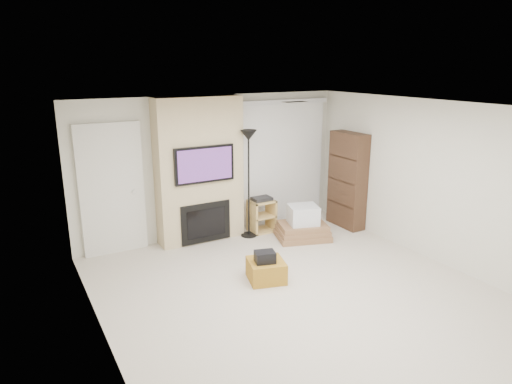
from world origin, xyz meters
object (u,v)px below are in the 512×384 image
floor_lamp (249,154)px  av_stand (262,214)px  ottoman (266,270)px  bookshelf (347,180)px  box_stack (303,226)px

floor_lamp → av_stand: bearing=15.9°
ottoman → av_stand: bearing=61.7°
floor_lamp → bookshelf: bearing=-12.7°
ottoman → bookshelf: bookshelf is taller
box_stack → bookshelf: bookshelf is taller
av_stand → box_stack: bearing=-55.4°
ottoman → box_stack: (1.40, 1.09, 0.08)m
av_stand → bookshelf: size_ratio=0.37×
av_stand → box_stack: (0.46, -0.67, -0.11)m
ottoman → bookshelf: 2.90m
av_stand → ottoman: bearing=-118.3°
box_stack → ottoman: bearing=-142.2°
ottoman → bookshelf: (2.51, 1.24, 0.75)m
av_stand → bookshelf: 1.74m
av_stand → bookshelf: (1.57, -0.52, 0.55)m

